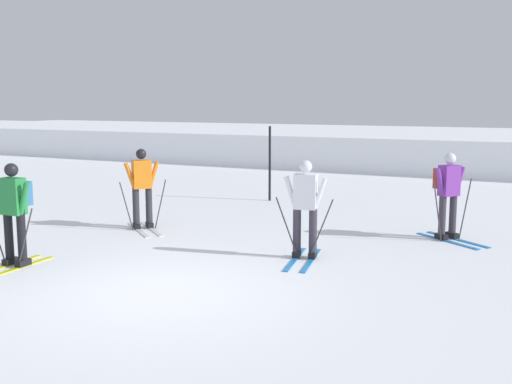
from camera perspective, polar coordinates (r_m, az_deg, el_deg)
ground_plane at (r=8.95m, az=-9.05°, el=-9.19°), size 120.00×120.00×0.00m
far_snow_ridge at (r=27.42m, az=15.77°, el=3.90°), size 80.00×9.42×1.33m
skier_white at (r=10.49m, az=4.60°, el=-1.34°), size 0.99×1.64×1.71m
skier_orange at (r=13.18m, az=-10.62°, el=0.72°), size 1.47×1.30×1.71m
skier_purple at (r=12.51m, az=17.47°, el=0.07°), size 1.51×1.24×1.71m
skier_green at (r=10.73m, az=-21.60°, el=-1.48°), size 1.00×1.61×1.71m
trail_marker_pole at (r=16.63m, az=1.29°, el=2.66°), size 0.07×0.07×2.03m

